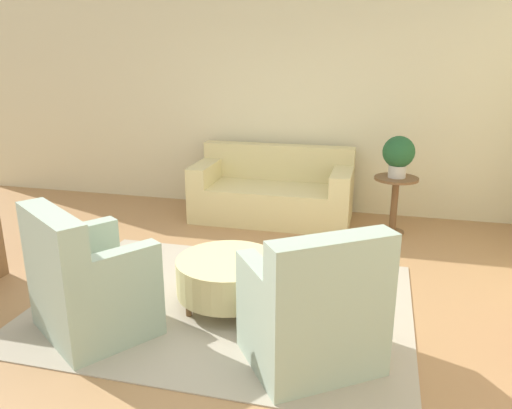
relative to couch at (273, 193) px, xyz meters
The scene contains 9 objects.
ground_plane 2.39m from the couch, 87.98° to the right, with size 16.00×16.00×0.00m, color #AD7F51.
wall_back 1.21m from the couch, 81.70° to the left, with size 9.75×0.12×2.80m.
rug 2.39m from the couch, 87.98° to the right, with size 3.15×2.34×0.01m.
couch is the anchor object (origin of this frame).
armchair_left 3.13m from the couch, 104.47° to the right, with size 1.10×1.07×1.01m.
armchair_right 3.17m from the couch, 72.62° to the right, with size 1.10×1.07×1.01m.
ottoman_table 2.37m from the couch, 86.81° to the right, with size 0.88×0.88×0.42m.
side_table 1.52m from the couch, ahead, with size 0.50×0.50×0.69m.
potted_plant_on_side_table 1.64m from the couch, ahead, with size 0.36×0.36×0.48m.
Camera 1 is at (1.21, -3.66, 2.10)m, focal length 35.00 mm.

